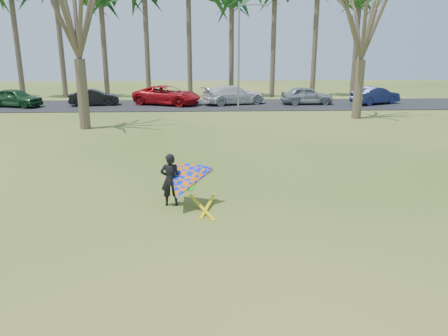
{
  "coord_description": "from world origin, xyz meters",
  "views": [
    {
      "loc": [
        -0.62,
        -11.96,
        5.13
      ],
      "look_at": [
        0.0,
        2.0,
        1.1
      ],
      "focal_mm": 35.0,
      "sensor_mm": 36.0,
      "label": 1
    }
  ],
  "objects_px": {
    "bare_tree_left": "(75,10)",
    "kite_flyer": "(182,182)",
    "bare_tree_right": "(364,20)",
    "car_3": "(234,95)",
    "car_1": "(94,97)",
    "car_2": "(167,95)",
    "streetlight": "(241,52)",
    "car_4": "(307,95)",
    "car_5": "(375,95)",
    "car_0": "(16,98)"
  },
  "relations": [
    {
      "from": "car_2",
      "to": "streetlight",
      "type": "bearing_deg",
      "value": -98.13
    },
    {
      "from": "car_4",
      "to": "bare_tree_left",
      "type": "bearing_deg",
      "value": 120.64
    },
    {
      "from": "car_4",
      "to": "car_2",
      "type": "bearing_deg",
      "value": 87.53
    },
    {
      "from": "car_1",
      "to": "kite_flyer",
      "type": "height_order",
      "value": "kite_flyer"
    },
    {
      "from": "car_3",
      "to": "kite_flyer",
      "type": "xyz_separation_m",
      "value": [
        -3.24,
        -24.05,
        0.01
      ]
    },
    {
      "from": "bare_tree_left",
      "to": "bare_tree_right",
      "type": "distance_m",
      "value": 18.25
    },
    {
      "from": "streetlight",
      "to": "car_3",
      "type": "height_order",
      "value": "streetlight"
    },
    {
      "from": "car_0",
      "to": "car_3",
      "type": "xyz_separation_m",
      "value": [
        17.86,
        0.86,
        0.05
      ]
    },
    {
      "from": "car_1",
      "to": "car_2",
      "type": "bearing_deg",
      "value": -97.36
    },
    {
      "from": "streetlight",
      "to": "car_4",
      "type": "xyz_separation_m",
      "value": [
        5.92,
        3.04,
        -3.66
      ]
    },
    {
      "from": "car_5",
      "to": "kite_flyer",
      "type": "xyz_separation_m",
      "value": [
        -15.31,
        -23.56,
        0.07
      ]
    },
    {
      "from": "car_3",
      "to": "car_4",
      "type": "bearing_deg",
      "value": -110.58
    },
    {
      "from": "car_1",
      "to": "car_0",
      "type": "bearing_deg",
      "value": 86.05
    },
    {
      "from": "car_4",
      "to": "kite_flyer",
      "type": "relative_size",
      "value": 1.82
    },
    {
      "from": "car_3",
      "to": "car_2",
      "type": "bearing_deg",
      "value": 72.78
    },
    {
      "from": "bare_tree_right",
      "to": "car_1",
      "type": "relative_size",
      "value": 2.3
    },
    {
      "from": "streetlight",
      "to": "car_1",
      "type": "xyz_separation_m",
      "value": [
        -11.99,
        3.06,
        -3.74
      ]
    },
    {
      "from": "car_4",
      "to": "car_5",
      "type": "height_order",
      "value": "car_4"
    },
    {
      "from": "streetlight",
      "to": "car_3",
      "type": "distance_m",
      "value": 4.93
    },
    {
      "from": "streetlight",
      "to": "car_0",
      "type": "xyz_separation_m",
      "value": [
        -18.14,
        2.48,
        -3.67
      ]
    },
    {
      "from": "car_0",
      "to": "car_5",
      "type": "distance_m",
      "value": 29.93
    },
    {
      "from": "bare_tree_left",
      "to": "bare_tree_right",
      "type": "relative_size",
      "value": 1.05
    },
    {
      "from": "car_1",
      "to": "car_3",
      "type": "relative_size",
      "value": 0.74
    },
    {
      "from": "kite_flyer",
      "to": "bare_tree_right",
      "type": "bearing_deg",
      "value": 55.8
    },
    {
      "from": "bare_tree_right",
      "to": "streetlight",
      "type": "height_order",
      "value": "bare_tree_right"
    },
    {
      "from": "car_2",
      "to": "bare_tree_left",
      "type": "bearing_deg",
      "value": 178.4
    },
    {
      "from": "bare_tree_right",
      "to": "car_4",
      "type": "distance_m",
      "value": 9.3
    },
    {
      "from": "bare_tree_right",
      "to": "car_5",
      "type": "distance_m",
      "value": 9.8
    },
    {
      "from": "bare_tree_right",
      "to": "streetlight",
      "type": "bearing_deg",
      "value": 152.97
    },
    {
      "from": "car_1",
      "to": "car_3",
      "type": "distance_m",
      "value": 11.72
    },
    {
      "from": "bare_tree_left",
      "to": "kite_flyer",
      "type": "height_order",
      "value": "bare_tree_left"
    },
    {
      "from": "bare_tree_left",
      "to": "car_2",
      "type": "xyz_separation_m",
      "value": [
        4.23,
        10.27,
        -6.07
      ]
    },
    {
      "from": "car_1",
      "to": "car_3",
      "type": "xyz_separation_m",
      "value": [
        11.71,
        0.28,
        0.12
      ]
    },
    {
      "from": "kite_flyer",
      "to": "car_0",
      "type": "bearing_deg",
      "value": 122.24
    },
    {
      "from": "car_3",
      "to": "car_5",
      "type": "relative_size",
      "value": 1.23
    },
    {
      "from": "car_3",
      "to": "car_5",
      "type": "xyz_separation_m",
      "value": [
        12.07,
        -0.48,
        -0.06
      ]
    },
    {
      "from": "car_5",
      "to": "streetlight",
      "type": "bearing_deg",
      "value": 79.28
    },
    {
      "from": "streetlight",
      "to": "car_5",
      "type": "distance_m",
      "value": 12.68
    },
    {
      "from": "kite_flyer",
      "to": "car_1",
      "type": "bearing_deg",
      "value": 109.62
    },
    {
      "from": "bare_tree_left",
      "to": "kite_flyer",
      "type": "xyz_separation_m",
      "value": [
        6.64,
        -13.71,
        -6.07
      ]
    },
    {
      "from": "car_0",
      "to": "car_2",
      "type": "bearing_deg",
      "value": -67.02
    },
    {
      "from": "car_2",
      "to": "car_3",
      "type": "bearing_deg",
      "value": -68.58
    },
    {
      "from": "streetlight",
      "to": "car_1",
      "type": "bearing_deg",
      "value": 165.68
    },
    {
      "from": "car_1",
      "to": "car_5",
      "type": "bearing_deg",
      "value": -99.87
    },
    {
      "from": "car_5",
      "to": "car_2",
      "type": "bearing_deg",
      "value": 64.31
    },
    {
      "from": "car_4",
      "to": "kite_flyer",
      "type": "height_order",
      "value": "kite_flyer"
    },
    {
      "from": "car_2",
      "to": "kite_flyer",
      "type": "height_order",
      "value": "kite_flyer"
    },
    {
      "from": "car_2",
      "to": "car_1",
      "type": "bearing_deg",
      "value": 112.79
    },
    {
      "from": "car_0",
      "to": "car_5",
      "type": "bearing_deg",
      "value": -70.04
    },
    {
      "from": "bare_tree_right",
      "to": "kite_flyer",
      "type": "height_order",
      "value": "bare_tree_right"
    }
  ]
}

